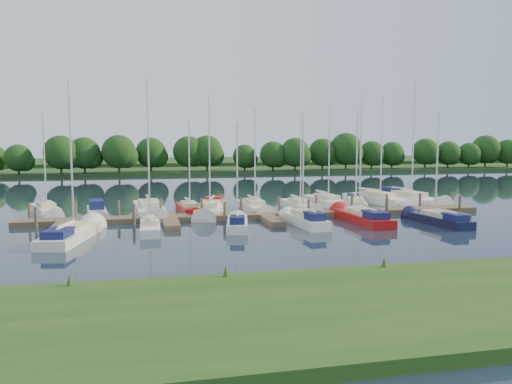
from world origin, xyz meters
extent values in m
plane|color=#192633|center=(0.00, 0.00, 0.00)|extent=(260.00, 260.00, 0.00)
cube|color=#1E4413|center=(0.00, -16.00, 0.25)|extent=(90.00, 10.00, 0.50)
cube|color=#4E3E2B|center=(0.00, 8.00, 0.20)|extent=(40.00, 2.00, 0.40)
cube|color=#4E3E2B|center=(-16.00, 5.00, 0.20)|extent=(1.20, 4.00, 0.40)
cube|color=#4E3E2B|center=(-8.00, 5.00, 0.20)|extent=(1.20, 4.00, 0.40)
cube|color=#4E3E2B|center=(0.00, 5.00, 0.20)|extent=(1.20, 4.00, 0.40)
cube|color=#4E3E2B|center=(8.00, 5.00, 0.20)|extent=(1.20, 4.00, 0.40)
cube|color=#4E3E2B|center=(16.00, 5.00, 0.20)|extent=(1.20, 4.00, 0.40)
cylinder|color=#473D33|center=(-19.00, 9.30, 0.60)|extent=(0.24, 0.24, 2.00)
cylinder|color=#473D33|center=(-15.55, 9.30, 0.60)|extent=(0.24, 0.24, 2.00)
cylinder|color=#473D33|center=(-12.09, 9.30, 0.60)|extent=(0.24, 0.24, 2.00)
cylinder|color=#473D33|center=(-8.64, 9.30, 0.60)|extent=(0.24, 0.24, 2.00)
cylinder|color=#473D33|center=(-5.18, 9.30, 0.60)|extent=(0.24, 0.24, 2.00)
cylinder|color=#473D33|center=(-1.73, 9.30, 0.60)|extent=(0.24, 0.24, 2.00)
cylinder|color=#473D33|center=(1.73, 9.30, 0.60)|extent=(0.24, 0.24, 2.00)
cylinder|color=#473D33|center=(5.18, 9.30, 0.60)|extent=(0.24, 0.24, 2.00)
cylinder|color=#473D33|center=(8.64, 9.30, 0.60)|extent=(0.24, 0.24, 2.00)
cylinder|color=#473D33|center=(12.09, 9.30, 0.60)|extent=(0.24, 0.24, 2.00)
cylinder|color=#473D33|center=(15.55, 9.30, 0.60)|extent=(0.24, 0.24, 2.00)
cylinder|color=#473D33|center=(19.00, 9.30, 0.60)|extent=(0.24, 0.24, 2.00)
cylinder|color=#473D33|center=(-18.00, 6.70, 0.60)|extent=(0.24, 0.24, 2.00)
cylinder|color=#473D33|center=(-10.80, 6.70, 0.60)|extent=(0.24, 0.24, 2.00)
cylinder|color=#473D33|center=(-3.60, 6.70, 0.60)|extent=(0.24, 0.24, 2.00)
cylinder|color=#473D33|center=(3.60, 6.70, 0.60)|extent=(0.24, 0.24, 2.00)
cylinder|color=#473D33|center=(10.80, 6.70, 0.60)|extent=(0.24, 0.24, 2.00)
cylinder|color=#473D33|center=(18.00, 6.70, 0.60)|extent=(0.24, 0.24, 2.00)
cube|color=#1F3F18|center=(0.00, 75.00, 0.30)|extent=(180.00, 30.00, 0.60)
cube|color=#2D4A20|center=(0.00, 100.00, 0.70)|extent=(220.00, 40.00, 1.40)
sphere|color=#17330E|center=(-35.13, 64.02, 3.26)|extent=(3.91, 3.91, 3.91)
cylinder|color=#38281C|center=(-29.61, 60.55, 1.03)|extent=(0.36, 0.36, 2.07)
sphere|color=#17330E|center=(-29.61, 60.55, 3.56)|extent=(4.82, 4.82, 4.82)
sphere|color=#17330E|center=(-28.58, 60.75, 2.87)|extent=(3.44, 3.44, 3.44)
cylinder|color=#38281C|center=(-25.40, 61.07, 1.18)|extent=(0.36, 0.36, 2.35)
sphere|color=#17330E|center=(-25.40, 61.07, 4.05)|extent=(5.49, 5.49, 5.49)
sphere|color=#17330E|center=(-24.22, 61.27, 3.27)|extent=(3.92, 3.92, 3.92)
cylinder|color=#38281C|center=(-18.45, 60.26, 1.07)|extent=(0.36, 0.36, 2.14)
sphere|color=#17330E|center=(-18.45, 60.26, 3.69)|extent=(5.00, 5.00, 5.00)
sphere|color=#17330E|center=(-17.38, 60.46, 2.98)|extent=(3.57, 3.57, 3.57)
cylinder|color=#38281C|center=(-14.77, 60.22, 1.35)|extent=(0.36, 0.36, 2.70)
sphere|color=#17330E|center=(-14.77, 60.22, 4.65)|extent=(6.30, 6.30, 6.30)
sphere|color=#17330E|center=(-13.42, 60.42, 3.75)|extent=(4.50, 4.50, 4.50)
cylinder|color=#38281C|center=(-9.44, 62.63, 1.01)|extent=(0.36, 0.36, 2.02)
sphere|color=#17330E|center=(-9.44, 62.63, 3.48)|extent=(4.72, 4.72, 4.72)
sphere|color=#17330E|center=(-8.43, 62.83, 2.81)|extent=(3.37, 3.37, 3.37)
cylinder|color=#38281C|center=(-2.94, 62.16, 1.10)|extent=(0.36, 0.36, 2.20)
sphere|color=#17330E|center=(-2.94, 62.16, 3.79)|extent=(5.14, 5.14, 5.14)
sphere|color=#17330E|center=(-1.84, 62.36, 3.06)|extent=(3.67, 3.67, 3.67)
cylinder|color=#38281C|center=(1.98, 62.81, 1.13)|extent=(0.36, 0.36, 2.25)
sphere|color=#17330E|center=(1.98, 62.81, 3.88)|extent=(5.25, 5.25, 5.25)
sphere|color=#17330E|center=(3.10, 63.01, 3.13)|extent=(3.75, 3.75, 3.75)
cylinder|color=#38281C|center=(9.34, 62.09, 1.40)|extent=(0.36, 0.36, 2.80)
sphere|color=#17330E|center=(9.34, 62.09, 4.83)|extent=(6.54, 6.54, 6.54)
sphere|color=#17330E|center=(10.74, 62.29, 3.89)|extent=(4.67, 4.67, 4.67)
cylinder|color=#38281C|center=(14.84, 62.53, 1.02)|extent=(0.36, 0.36, 2.04)
sphere|color=#17330E|center=(14.84, 62.53, 3.52)|extent=(4.77, 4.77, 4.77)
sphere|color=#17330E|center=(15.86, 62.73, 2.84)|extent=(3.40, 3.40, 3.40)
cylinder|color=#38281C|center=(20.52, 62.76, 1.34)|extent=(0.36, 0.36, 2.68)
sphere|color=#17330E|center=(20.52, 62.76, 4.62)|extent=(6.26, 6.26, 6.26)
sphere|color=#17330E|center=(21.87, 62.96, 3.73)|extent=(4.47, 4.47, 4.47)
cylinder|color=#38281C|center=(25.66, 60.05, 1.29)|extent=(0.36, 0.36, 2.58)
sphere|color=#17330E|center=(25.66, 60.05, 4.44)|extent=(6.02, 6.02, 6.02)
sphere|color=#17330E|center=(26.95, 60.25, 3.58)|extent=(4.30, 4.30, 4.30)
cylinder|color=#38281C|center=(30.30, 61.00, 1.04)|extent=(0.36, 0.36, 2.09)
sphere|color=#17330E|center=(30.30, 61.00, 3.60)|extent=(4.87, 4.87, 4.87)
sphere|color=#17330E|center=(31.35, 61.20, 2.90)|extent=(3.48, 3.48, 3.48)
cylinder|color=#38281C|center=(35.47, 62.06, 1.18)|extent=(0.36, 0.36, 2.37)
sphere|color=#17330E|center=(35.47, 62.06, 4.08)|extent=(5.52, 5.52, 5.52)
sphere|color=#17330E|center=(36.66, 62.26, 3.29)|extent=(3.95, 3.95, 3.95)
cylinder|color=#38281C|center=(42.25, 61.87, 1.05)|extent=(0.36, 0.36, 2.10)
sphere|color=#17330E|center=(42.25, 61.87, 3.61)|extent=(4.89, 4.89, 4.89)
sphere|color=#17330E|center=(43.29, 62.07, 2.91)|extent=(3.49, 3.49, 3.49)
cylinder|color=#38281C|center=(47.55, 63.62, 1.18)|extent=(0.36, 0.36, 2.37)
sphere|color=#17330E|center=(47.55, 63.62, 4.07)|extent=(5.52, 5.52, 5.52)
sphere|color=#17330E|center=(48.74, 63.82, 3.29)|extent=(3.94, 3.94, 3.94)
cylinder|color=#38281C|center=(54.00, 61.07, 1.02)|extent=(0.36, 0.36, 2.05)
sphere|color=#17330E|center=(54.00, 61.07, 3.53)|extent=(4.78, 4.78, 4.78)
sphere|color=#17330E|center=(55.03, 61.27, 2.85)|extent=(3.42, 3.42, 3.42)
cylinder|color=#38281C|center=(59.77, 60.82, 1.38)|extent=(0.36, 0.36, 2.75)
sphere|color=#17330E|center=(59.77, 60.82, 4.74)|extent=(6.42, 6.42, 6.42)
sphere|color=#17330E|center=(61.15, 61.02, 3.82)|extent=(4.59, 4.59, 4.59)
cylinder|color=#38281C|center=(65.05, 61.91, 1.34)|extent=(0.36, 0.36, 2.67)
sphere|color=#17330E|center=(65.05, 61.91, 4.60)|extent=(6.24, 6.24, 6.24)
sphere|color=#17330E|center=(66.39, 62.11, 3.71)|extent=(4.46, 4.46, 4.46)
cube|color=white|center=(-18.72, 14.28, 0.15)|extent=(3.66, 6.23, 1.08)
cone|color=white|center=(-17.69, 11.46, 0.15)|extent=(1.52, 2.27, 0.84)
cube|color=beige|center=(-18.62, 14.00, 0.83)|extent=(2.12, 2.98, 0.49)
cylinder|color=silver|center=(-18.52, 13.72, 4.75)|extent=(0.12, 0.12, 8.12)
cylinder|color=silver|center=(-18.93, 14.85, 1.22)|extent=(1.03, 2.58, 0.10)
cylinder|color=white|center=(-18.93, 14.85, 1.22)|extent=(1.02, 2.33, 0.20)
cube|color=white|center=(-14.12, 12.16, 0.15)|extent=(2.09, 4.68, 0.98)
cone|color=white|center=(-13.81, 9.93, 0.15)|extent=(0.92, 1.44, 0.74)
cube|color=#151C4C|center=(-14.12, 12.16, 0.93)|extent=(1.52, 2.62, 0.88)
cube|color=white|center=(-9.62, 12.35, 0.15)|extent=(2.95, 8.40, 1.22)
cone|color=white|center=(-9.29, 8.24, 0.15)|extent=(1.38, 2.97, 1.15)
cube|color=beige|center=(-9.59, 11.94, 0.94)|extent=(2.02, 3.84, 0.55)
cylinder|color=silver|center=(-9.55, 11.53, 6.34)|extent=(0.12, 0.12, 11.13)
cylinder|color=silver|center=(-9.68, 13.17, 1.38)|extent=(0.39, 3.71, 0.10)
cylinder|color=white|center=(-9.68, 13.17, 1.38)|extent=(0.46, 3.30, 0.20)
cube|color=#A60F0F|center=(-6.05, 12.24, 0.15)|extent=(2.12, 5.81, 1.01)
cone|color=#A60F0F|center=(-5.79, 9.41, 0.15)|extent=(0.98, 2.06, 0.80)
cube|color=beige|center=(-6.03, 11.95, 0.78)|extent=(1.43, 2.66, 0.46)
cylinder|color=silver|center=(-6.00, 11.67, 4.48)|extent=(0.12, 0.12, 7.68)
cylinder|color=silver|center=(-6.11, 12.80, 1.15)|extent=(0.34, 2.56, 0.10)
cylinder|color=white|center=(-6.11, 12.80, 1.15)|extent=(0.41, 2.28, 0.20)
cube|color=white|center=(-4.16, 11.07, 0.15)|extent=(3.78, 7.57, 1.19)
cone|color=white|center=(-5.06, 7.54, 0.15)|extent=(1.62, 2.72, 1.02)
cube|color=beige|center=(-4.25, 10.72, 0.92)|extent=(2.29, 3.56, 0.54)
cube|color=maroon|center=(-3.66, 13.05, 1.03)|extent=(1.92, 2.47, 0.60)
cylinder|color=silver|center=(-4.34, 10.37, 5.68)|extent=(0.12, 0.12, 9.84)
cylinder|color=silver|center=(-3.98, 11.78, 1.36)|extent=(0.91, 3.20, 0.10)
cylinder|color=white|center=(-3.98, 11.78, 1.36)|extent=(0.91, 2.87, 0.20)
cube|color=white|center=(0.01, 12.36, 0.15)|extent=(2.11, 6.61, 1.06)
cone|color=white|center=(0.15, 9.09, 0.15)|extent=(1.01, 2.33, 0.92)
cube|color=beige|center=(0.02, 12.03, 0.82)|extent=(1.50, 3.00, 0.48)
cylinder|color=silver|center=(0.04, 11.70, 5.09)|extent=(0.12, 0.12, 8.83)
cylinder|color=silver|center=(-0.02, 13.01, 1.21)|extent=(0.22, 2.94, 0.10)
cylinder|color=white|center=(-0.02, 13.01, 1.21)|extent=(0.31, 2.62, 0.20)
cube|color=white|center=(4.47, 12.54, 0.15)|extent=(2.15, 6.48, 0.98)
cone|color=white|center=(4.65, 9.35, 0.15)|extent=(1.02, 2.28, 0.89)
cube|color=beige|center=(4.49, 12.22, 0.75)|extent=(1.51, 2.95, 0.44)
cylinder|color=silver|center=(4.51, 11.91, 4.94)|extent=(0.12, 0.12, 8.63)
cylinder|color=silver|center=(4.43, 13.18, 1.11)|extent=(0.27, 2.88, 0.10)
cylinder|color=white|center=(4.43, 13.18, 1.11)|extent=(0.35, 2.56, 0.20)
cube|color=white|center=(8.00, 14.58, 0.15)|extent=(2.67, 7.30, 1.13)
cone|color=white|center=(8.35, 11.02, 0.15)|extent=(1.23, 2.58, 1.00)
cube|color=beige|center=(8.04, 14.22, 0.87)|extent=(1.80, 3.34, 0.51)
cylinder|color=silver|center=(8.07, 13.87, 5.54)|extent=(0.12, 0.12, 9.64)
cylinder|color=silver|center=(7.94, 15.29, 1.28)|extent=(0.41, 3.21, 0.10)
cylinder|color=white|center=(7.94, 15.29, 1.28)|extent=(0.47, 2.86, 0.20)
cube|color=white|center=(10.45, 12.69, 0.15)|extent=(3.84, 6.75, 0.98)
cone|color=white|center=(9.39, 9.61, 0.15)|extent=(1.60, 2.45, 0.91)
cube|color=beige|center=(10.35, 12.38, 0.76)|extent=(2.25, 3.21, 0.45)
cube|color=#151C4C|center=(11.05, 14.41, 0.85)|extent=(1.84, 2.26, 0.49)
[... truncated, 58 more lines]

